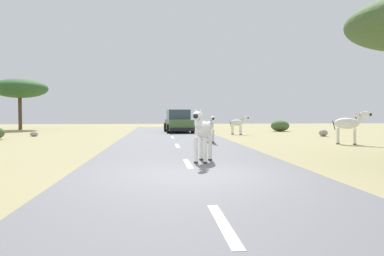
% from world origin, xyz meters
% --- Properties ---
extents(ground_plane, '(90.00, 90.00, 0.00)m').
position_xyz_m(ground_plane, '(0.00, 0.00, 0.00)').
color(ground_plane, '#998E60').
extents(road, '(6.00, 64.00, 0.05)m').
position_xyz_m(road, '(-0.05, 0.00, 0.03)').
color(road, slate).
rests_on(road, ground_plane).
extents(lane_markings, '(0.16, 56.00, 0.01)m').
position_xyz_m(lane_markings, '(-0.05, -1.00, 0.05)').
color(lane_markings, silver).
rests_on(lane_markings, road).
extents(zebra_0, '(0.82, 1.62, 1.59)m').
position_xyz_m(zebra_0, '(0.41, 2.28, 1.00)').
color(zebra_0, silver).
rests_on(zebra_0, road).
extents(zebra_1, '(1.30, 0.96, 1.37)m').
position_xyz_m(zebra_1, '(4.72, 17.52, 0.82)').
color(zebra_1, silver).
rests_on(zebra_1, ground_plane).
extents(zebra_3, '(1.60, 1.16, 1.67)m').
position_xyz_m(zebra_3, '(8.29, 8.65, 1.00)').
color(zebra_3, silver).
rests_on(zebra_3, ground_plane).
extents(zebra_4, '(0.45, 1.47, 1.38)m').
position_xyz_m(zebra_4, '(1.69, 9.97, 0.87)').
color(zebra_4, silver).
rests_on(zebra_4, road).
extents(car_0, '(2.27, 4.46, 1.74)m').
position_xyz_m(car_0, '(1.18, 25.40, 0.85)').
color(car_0, white).
rests_on(car_0, road).
extents(car_1, '(2.22, 4.44, 1.74)m').
position_xyz_m(car_1, '(0.65, 20.21, 0.85)').
color(car_1, '#476B38').
rests_on(car_1, road).
extents(tree_3, '(4.97, 4.97, 4.66)m').
position_xyz_m(tree_3, '(-13.56, 27.08, 3.77)').
color(tree_3, '#4C3823').
rests_on(tree_3, ground_plane).
extents(bush_0, '(1.53, 1.38, 0.92)m').
position_xyz_m(bush_0, '(9.25, 21.90, 0.46)').
color(bush_0, '#425B2D').
rests_on(bush_0, ground_plane).
extents(rock_1, '(0.53, 0.44, 0.31)m').
position_xyz_m(rock_1, '(-9.00, 16.57, 0.15)').
color(rock_1, '#A89E8C').
rests_on(rock_1, ground_plane).
extents(rock_2, '(0.56, 0.61, 0.45)m').
position_xyz_m(rock_2, '(9.88, 14.99, 0.22)').
color(rock_2, gray).
rests_on(rock_2, ground_plane).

